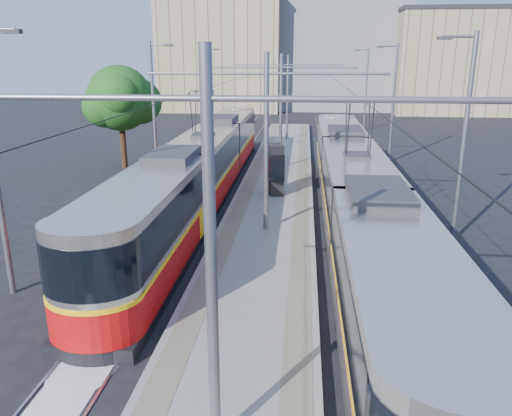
# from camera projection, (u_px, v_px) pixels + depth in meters

# --- Properties ---
(ground) EXTENTS (160.00, 160.00, 0.00)m
(ground) POSITION_uv_depth(u_px,v_px,m) (242.00, 339.00, 13.08)
(ground) COLOR black
(ground) RESTS_ON ground
(platform) EXTENTS (4.00, 50.00, 0.30)m
(platform) POSITION_uv_depth(u_px,v_px,m) (277.00, 181.00, 29.24)
(platform) COLOR gray
(platform) RESTS_ON ground
(tactile_strip_left) EXTENTS (0.70, 50.00, 0.01)m
(tactile_strip_left) POSITION_uv_depth(u_px,v_px,m) (253.00, 178.00, 29.32)
(tactile_strip_left) COLOR gray
(tactile_strip_left) RESTS_ON platform
(tactile_strip_right) EXTENTS (0.70, 50.00, 0.01)m
(tactile_strip_right) POSITION_uv_depth(u_px,v_px,m) (302.00, 179.00, 29.06)
(tactile_strip_right) COLOR gray
(tactile_strip_right) RESTS_ON platform
(rails) EXTENTS (8.71, 70.00, 0.03)m
(rails) POSITION_uv_depth(u_px,v_px,m) (277.00, 183.00, 29.28)
(rails) COLOR gray
(rails) RESTS_ON ground
(track_arrow) EXTENTS (1.20, 5.00, 0.01)m
(track_arrow) POSITION_uv_depth(u_px,v_px,m) (57.00, 406.00, 10.55)
(track_arrow) COLOR silver
(track_arrow) RESTS_ON ground
(tram_left) EXTENTS (2.43, 29.93, 5.50)m
(tram_left) POSITION_uv_depth(u_px,v_px,m) (204.00, 167.00, 25.61)
(tram_left) COLOR black
(tram_left) RESTS_ON ground
(tram_right) EXTENTS (2.43, 30.46, 5.50)m
(tram_right) POSITION_uv_depth(u_px,v_px,m) (355.00, 191.00, 20.30)
(tram_right) COLOR black
(tram_right) RESTS_ON ground
(catenary) EXTENTS (9.20, 70.00, 7.00)m
(catenary) POSITION_uv_depth(u_px,v_px,m) (276.00, 110.00, 25.26)
(catenary) COLOR slate
(catenary) RESTS_ON platform
(street_lamps) EXTENTS (15.18, 38.22, 8.00)m
(street_lamps) POSITION_uv_depth(u_px,v_px,m) (282.00, 105.00, 31.88)
(street_lamps) COLOR slate
(street_lamps) RESTS_ON ground
(shelter) EXTENTS (1.01, 1.32, 2.58)m
(shelter) POSITION_uv_depth(u_px,v_px,m) (275.00, 168.00, 25.48)
(shelter) COLOR black
(shelter) RESTS_ON platform
(tree) EXTENTS (4.58, 4.24, 6.66)m
(tree) POSITION_uv_depth(u_px,v_px,m) (125.00, 99.00, 32.08)
(tree) COLOR #382314
(tree) RESTS_ON ground
(building_left) EXTENTS (16.32, 12.24, 14.94)m
(building_left) POSITION_uv_depth(u_px,v_px,m) (223.00, 54.00, 69.00)
(building_left) COLOR tan
(building_left) RESTS_ON ground
(building_centre) EXTENTS (18.36, 14.28, 14.97)m
(building_centre) POSITION_uv_depth(u_px,v_px,m) (338.00, 54.00, 71.35)
(building_centre) COLOR gray
(building_centre) RESTS_ON ground
(building_right) EXTENTS (14.28, 10.20, 13.03)m
(building_right) POSITION_uv_depth(u_px,v_px,m) (449.00, 62.00, 64.64)
(building_right) COLOR tan
(building_right) RESTS_ON ground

